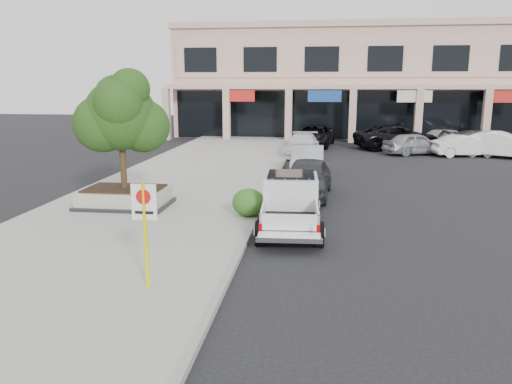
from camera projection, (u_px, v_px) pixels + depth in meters
ground at (298, 253)px, 13.56m from camera, size 120.00×120.00×0.00m
sidewalk at (168, 196)px, 20.04m from camera, size 8.00×52.00×0.15m
curb at (265, 199)px, 19.55m from camera, size 0.20×52.00×0.15m
strip_mall at (406, 81)px, 44.46m from camera, size 40.55×12.43×9.50m
planter at (125, 197)px, 18.12m from camera, size 3.20×2.20×0.68m
planter_tree at (126, 115)px, 17.63m from camera, size 2.90×2.55×4.00m
no_parking_sign at (145, 221)px, 10.60m from camera, size 0.55×0.09×2.30m
hedge at (249, 202)px, 16.67m from camera, size 1.10×0.99×0.93m
pickup_truck at (290, 204)px, 15.62m from camera, size 2.17×5.28×1.64m
curb_car_a at (307, 178)px, 20.24m from camera, size 2.13×4.63×1.54m
curb_car_b at (308, 161)px, 24.93m from camera, size 1.56×4.48×1.48m
curb_car_c at (302, 145)px, 31.70m from camera, size 2.27×5.00×1.42m
curb_car_d at (313, 136)px, 36.67m from camera, size 3.35×5.93×1.56m
lot_car_a at (415, 144)px, 32.39m from camera, size 4.53×3.26×1.43m
lot_car_b at (465, 146)px, 31.56m from camera, size 4.30×2.14×1.35m
lot_car_c at (482, 141)px, 33.77m from camera, size 5.09×2.27×1.45m
lot_car_d at (398, 137)px, 35.19m from camera, size 6.56×4.27×1.68m
lot_car_e at (448, 138)px, 35.75m from camera, size 4.59×2.99×1.45m
lot_car_f at (500, 145)px, 31.05m from camera, size 5.14×3.66×1.61m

